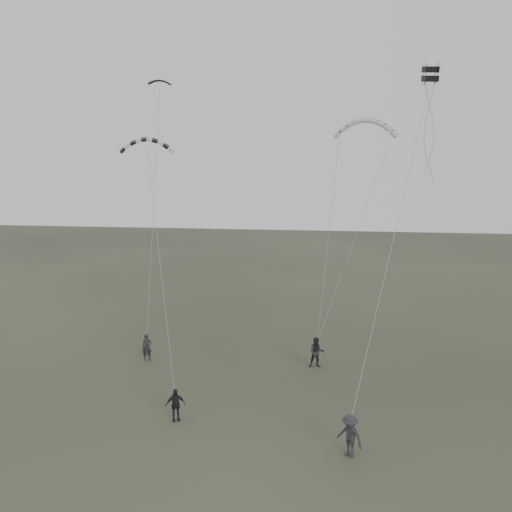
# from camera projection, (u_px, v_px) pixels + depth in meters

# --- Properties ---
(ground) EXTENTS (140.00, 140.00, 0.00)m
(ground) POSITION_uv_depth(u_px,v_px,m) (226.00, 409.00, 25.75)
(ground) COLOR #2D3726
(ground) RESTS_ON ground
(flyer_left) EXTENTS (0.72, 0.56, 1.74)m
(flyer_left) POSITION_uv_depth(u_px,v_px,m) (147.00, 347.00, 32.02)
(flyer_left) COLOR black
(flyer_left) RESTS_ON ground
(flyer_right) EXTENTS (1.02, 0.85, 1.92)m
(flyer_right) POSITION_uv_depth(u_px,v_px,m) (317.00, 352.00, 30.91)
(flyer_right) COLOR black
(flyer_right) RESTS_ON ground
(flyer_center) EXTENTS (1.03, 0.76, 1.63)m
(flyer_center) POSITION_uv_depth(u_px,v_px,m) (175.00, 405.00, 24.55)
(flyer_center) COLOR black
(flyer_center) RESTS_ON ground
(flyer_far) EXTENTS (1.41, 1.31, 1.91)m
(flyer_far) POSITION_uv_depth(u_px,v_px,m) (350.00, 436.00, 21.48)
(flyer_far) COLOR #29292E
(flyer_far) RESTS_ON ground
(kite_dark_small) EXTENTS (1.60, 1.14, 0.59)m
(kite_dark_small) POSITION_uv_depth(u_px,v_px,m) (160.00, 81.00, 32.85)
(kite_dark_small) COLOR black
(kite_dark_small) RESTS_ON flyer_left
(kite_pale_large) EXTENTS (4.38, 1.99, 1.91)m
(kite_pale_large) POSITION_uv_depth(u_px,v_px,m) (366.00, 120.00, 33.14)
(kite_pale_large) COLOR #A7A9AC
(kite_pale_large) RESTS_ON flyer_right
(kite_striped) EXTENTS (3.37, 1.91, 1.38)m
(kite_striped) POSITION_uv_depth(u_px,v_px,m) (147.00, 139.00, 29.83)
(kite_striped) COLOR black
(kite_striped) RESTS_ON flyer_center
(kite_box) EXTENTS (0.79, 0.89, 0.84)m
(kite_box) POSITION_uv_depth(u_px,v_px,m) (430.00, 74.00, 25.11)
(kite_box) COLOR black
(kite_box) RESTS_ON flyer_far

